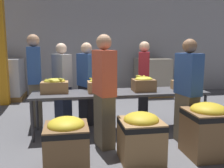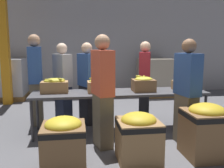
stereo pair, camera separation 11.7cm
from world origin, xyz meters
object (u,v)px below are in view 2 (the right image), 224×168
(banana_box_3, at_px, (184,84))
(donation_bin_2, at_px, (206,129))
(volunteer_5, at_px, (103,92))
(banana_box_2, at_px, (143,84))
(volunteer_4, at_px, (36,80))
(pallet_stack_1, at_px, (10,79))
(volunteer_1, at_px, (187,93))
(pallet_stack_0, at_px, (155,77))
(volunteer_3, at_px, (63,84))
(sorting_table, at_px, (120,94))
(volunteer_2, at_px, (87,84))
(donation_bin_1, at_px, (138,136))
(banana_box_0, at_px, (55,85))
(support_pillar, at_px, (3,28))
(donation_bin_0, at_px, (64,140))
(volunteer_0, at_px, (145,81))
(banana_box_1, at_px, (98,85))

(banana_box_3, relative_size, donation_bin_2, 0.50)
(volunteer_5, bearing_deg, banana_box_2, -65.42)
(volunteer_4, xyz_separation_m, pallet_stack_1, (-1.14, 2.52, -0.31))
(volunteer_4, relative_size, volunteer_5, 1.03)
(volunteer_1, xyz_separation_m, pallet_stack_0, (0.70, 3.79, -0.26))
(volunteer_3, bearing_deg, sorting_table, 27.43)
(donation_bin_2, bearing_deg, volunteer_2, 131.89)
(volunteer_4, height_order, donation_bin_1, volunteer_4)
(banana_box_3, xyz_separation_m, volunteer_3, (-2.27, 0.64, -0.05))
(sorting_table, distance_m, volunteer_3, 1.23)
(banana_box_0, relative_size, support_pillar, 0.12)
(volunteer_2, height_order, pallet_stack_0, volunteer_2)
(volunteer_5, height_order, donation_bin_0, volunteer_5)
(banana_box_3, distance_m, volunteer_0, 0.90)
(donation_bin_1, bearing_deg, volunteer_3, 120.21)
(banana_box_3, distance_m, pallet_stack_0, 3.13)
(banana_box_1, bearing_deg, banana_box_2, -2.23)
(volunteer_3, xyz_separation_m, donation_bin_0, (0.09, -1.87, -0.45))
(sorting_table, bearing_deg, donation_bin_0, -128.03)
(banana_box_1, xyz_separation_m, pallet_stack_1, (-2.32, 3.16, -0.29))
(banana_box_3, distance_m, support_pillar, 4.72)
(volunteer_0, bearing_deg, banana_box_1, -38.42)
(volunteer_0, relative_size, volunteer_2, 1.02)
(volunteer_3, bearing_deg, volunteer_1, 25.29)
(banana_box_1, distance_m, pallet_stack_1, 3.93)
(donation_bin_2, bearing_deg, banana_box_1, 138.76)
(sorting_table, distance_m, volunteer_4, 1.71)
(volunteer_4, bearing_deg, pallet_stack_1, -160.60)
(banana_box_1, relative_size, volunteer_1, 0.23)
(banana_box_0, xyz_separation_m, volunteer_2, (0.60, 0.47, -0.07))
(banana_box_1, xyz_separation_m, support_pillar, (-2.22, 2.50, 1.13))
(banana_box_0, height_order, donation_bin_0, banana_box_0)
(banana_box_3, xyz_separation_m, volunteer_4, (-2.79, 0.65, 0.03))
(volunteer_3, height_order, donation_bin_2, volunteer_3)
(sorting_table, relative_size, banana_box_3, 8.01)
(banana_box_1, bearing_deg, volunteer_2, 108.05)
(sorting_table, height_order, volunteer_4, volunteer_4)
(volunteer_0, xyz_separation_m, support_pillar, (-3.27, 1.81, 1.18))
(banana_box_3, height_order, volunteer_4, volunteer_4)
(banana_box_2, xyz_separation_m, donation_bin_0, (-1.39, -1.20, -0.53))
(banana_box_1, relative_size, banana_box_2, 0.98)
(banana_box_0, distance_m, banana_box_1, 0.77)
(donation_bin_2, xyz_separation_m, support_pillar, (-3.63, 3.74, 1.59))
(sorting_table, bearing_deg, pallet_stack_0, 61.88)
(donation_bin_2, relative_size, pallet_stack_1, 0.66)
(banana_box_0, height_order, banana_box_1, banana_box_0)
(pallet_stack_1, bearing_deg, volunteer_4, -65.64)
(sorting_table, distance_m, support_pillar, 3.86)
(banana_box_3, relative_size, volunteer_3, 0.24)
(volunteer_0, bearing_deg, donation_bin_2, 28.67)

